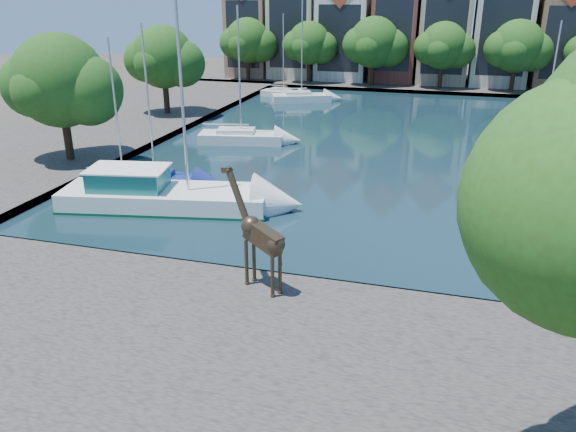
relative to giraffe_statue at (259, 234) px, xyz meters
The scene contains 28 objects.
ground 4.27m from the giraffe_statue, 24.63° to the left, with size 160.00×160.00×0.00m, color #38332B.
water_basin 25.70m from the giraffe_statue, 83.21° to the left, with size 38.00×50.00×0.08m, color black.
near_quay 6.82m from the giraffe_statue, 61.72° to the right, with size 50.00×14.00×0.50m, color #4B4641.
far_quay 57.52m from the giraffe_statue, 86.99° to the left, with size 60.00×16.00×0.50m, color #4B4641.
left_quay 33.67m from the giraffe_statue, 130.89° to the left, with size 14.00×52.00×0.50m, color #4B4641.
townhouse_west_end 60.93m from the giraffe_statue, 109.20° to the left, with size 5.44×9.18×14.93m.
townhouse_west_mid 59.31m from the giraffe_statue, 103.69° to the left, with size 5.94×9.18×16.79m.
townhouse_west_inner 58.05m from the giraffe_statue, 97.43° to the left, with size 6.43×9.18×15.15m.
townhouse_center 57.66m from the giraffe_statue, 90.98° to the left, with size 5.44×9.18×16.93m.
townhouse_east_inner 57.81m from the giraffe_statue, 85.00° to the left, with size 5.94×9.18×15.79m.
townhouse_east_mid 58.77m from the giraffe_statue, 78.65° to the left, with size 6.43×9.18×16.65m.
townhouse_east_end 60.30m from the giraffe_statue, 72.56° to the left, with size 5.44×9.18×14.43m.
far_tree_far_west 55.26m from the giraffe_statue, 110.00° to the left, with size 7.28×5.60×7.68m.
far_tree_west 53.06m from the giraffe_statue, 101.85° to the left, with size 6.76×5.20×7.36m.
far_tree_mid_west 52.02m from the giraffe_statue, 93.17° to the left, with size 7.80×6.00×8.00m.
far_tree_mid_east 52.19m from the giraffe_statue, 84.37° to the left, with size 7.02×5.40×7.52m.
far_tree_east 53.58m from the giraffe_statue, 75.80° to the left, with size 7.54×5.80×7.84m.
side_tree_left_near 22.50m from the giraffe_statue, 143.18° to the left, with size 7.80×6.00×8.20m.
side_tree_left_far 35.03m from the giraffe_statue, 122.72° to the left, with size 7.28×5.60×7.88m.
giraffe_statue is the anchor object (origin of this frame).
motorsailer 11.51m from the giraffe_statue, 137.34° to the left, with size 11.49×5.26×10.94m.
sailboat_left_a 15.83m from the giraffe_statue, 139.76° to the left, with size 4.84×2.77×8.62m.
sailboat_left_b 15.01m from the giraffe_statue, 133.51° to the left, with size 6.52×2.88×9.35m.
sailboat_left_c 24.07m from the giraffe_statue, 111.98° to the left, with size 6.78×3.47×10.07m.
sailboat_left_d 41.82m from the giraffe_statue, 102.41° to the left, with size 6.51×4.35×10.46m.
sailboat_left_e 44.94m from the giraffe_statue, 105.16° to the left, with size 5.21×2.53×8.87m.
sailboat_right_c 34.24m from the giraffe_statue, 62.59° to the left, with size 5.92×2.33×8.07m.
sailboat_right_d 41.16m from the giraffe_statue, 68.57° to the left, with size 5.48×3.72×8.66m.
Camera 1 is at (3.19, -19.26, 10.91)m, focal length 35.00 mm.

